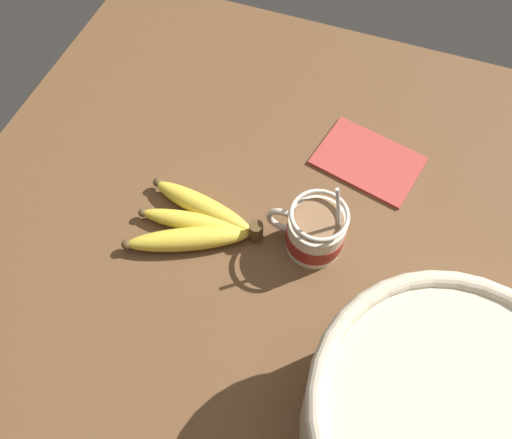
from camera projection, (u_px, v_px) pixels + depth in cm
name	position (u px, v px, depth cm)	size (l,w,h in cm)	color
table	(254.00, 223.00, 75.94)	(90.63, 90.63, 2.83)	brown
coffee_mug	(315.00, 232.00, 69.27)	(11.48, 8.22, 15.42)	beige
banana_bunch	(196.00, 223.00, 72.40)	(18.85, 14.03, 4.02)	#4C381E
woven_basket	(437.00, 425.00, 51.86)	(28.68, 28.68, 17.26)	beige
napkin	(368.00, 161.00, 79.62)	(18.00, 14.43, 0.60)	#A33833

